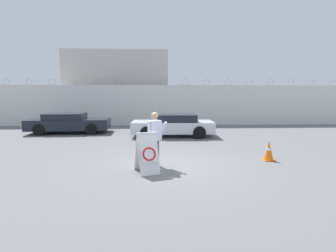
{
  "coord_description": "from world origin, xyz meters",
  "views": [
    {
      "loc": [
        -0.5,
        -8.27,
        2.3
      ],
      "look_at": [
        -0.03,
        2.0,
        1.04
      ],
      "focal_mm": 28.0,
      "sensor_mm": 36.0,
      "label": 1
    }
  ],
  "objects_px": {
    "traffic_cone_near": "(269,151)",
    "parked_car_rear_sedan": "(173,125)",
    "parked_car_front_coupe": "(69,123)",
    "barricade_sign": "(147,153)",
    "security_guard": "(155,137)"
  },
  "relations": [
    {
      "from": "barricade_sign",
      "to": "security_guard",
      "type": "xyz_separation_m",
      "value": [
        0.23,
        0.64,
        0.38
      ]
    },
    {
      "from": "security_guard",
      "to": "parked_car_front_coupe",
      "type": "xyz_separation_m",
      "value": [
        -5.14,
        7.53,
        -0.36
      ]
    },
    {
      "from": "security_guard",
      "to": "parked_car_rear_sedan",
      "type": "bearing_deg",
      "value": 31.46
    },
    {
      "from": "parked_car_front_coupe",
      "to": "parked_car_rear_sedan",
      "type": "height_order",
      "value": "parked_car_rear_sedan"
    },
    {
      "from": "security_guard",
      "to": "parked_car_front_coupe",
      "type": "distance_m",
      "value": 9.12
    },
    {
      "from": "parked_car_rear_sedan",
      "to": "barricade_sign",
      "type": "bearing_deg",
      "value": 81.39
    },
    {
      "from": "barricade_sign",
      "to": "traffic_cone_near",
      "type": "xyz_separation_m",
      "value": [
        4.17,
        1.23,
        -0.25
      ]
    },
    {
      "from": "traffic_cone_near",
      "to": "parked_car_rear_sedan",
      "type": "relative_size",
      "value": 0.16
    },
    {
      "from": "barricade_sign",
      "to": "traffic_cone_near",
      "type": "height_order",
      "value": "barricade_sign"
    },
    {
      "from": "parked_car_rear_sedan",
      "to": "security_guard",
      "type": "bearing_deg",
      "value": 82.41
    },
    {
      "from": "barricade_sign",
      "to": "parked_car_rear_sedan",
      "type": "height_order",
      "value": "parked_car_rear_sedan"
    },
    {
      "from": "parked_car_front_coupe",
      "to": "parked_car_rear_sedan",
      "type": "xyz_separation_m",
      "value": [
        6.12,
        -1.49,
        0.01
      ]
    },
    {
      "from": "security_guard",
      "to": "traffic_cone_near",
      "type": "distance_m",
      "value": 4.04
    },
    {
      "from": "barricade_sign",
      "to": "parked_car_front_coupe",
      "type": "bearing_deg",
      "value": 102.38
    },
    {
      "from": "barricade_sign",
      "to": "security_guard",
      "type": "distance_m",
      "value": 0.77
    }
  ]
}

